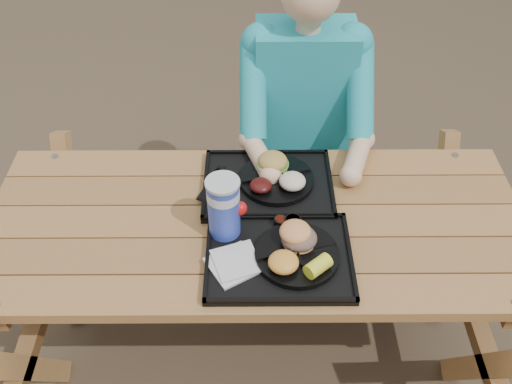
{
  "coord_description": "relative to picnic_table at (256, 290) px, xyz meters",
  "views": [
    {
      "loc": [
        -0.01,
        -1.31,
        2.11
      ],
      "look_at": [
        0.0,
        0.0,
        0.88
      ],
      "focal_mm": 40.0,
      "sensor_mm": 36.0,
      "label": 1
    }
  ],
  "objects": [
    {
      "name": "napkin_stack",
      "position": [
        -0.07,
        -0.21,
        0.4
      ],
      "size": [
        0.19,
        0.19,
        0.02
      ],
      "primitive_type": "cube",
      "rotation": [
        0.0,
        0.0,
        0.55
      ],
      "color": "silver",
      "rests_on": "tray_near"
    },
    {
      "name": "tray_near",
      "position": [
        0.07,
        -0.17,
        0.39
      ],
      "size": [
        0.45,
        0.35,
        0.02
      ],
      "primitive_type": "cube",
      "color": "black",
      "rests_on": "picnic_table"
    },
    {
      "name": "diner",
      "position": [
        0.19,
        0.59,
        0.27
      ],
      "size": [
        0.48,
        0.84,
        1.28
      ],
      "primitive_type": null,
      "color": "#1CB4C7",
      "rests_on": "ground"
    },
    {
      "name": "tray_far",
      "position": [
        0.04,
        0.16,
        0.39
      ],
      "size": [
        0.45,
        0.35,
        0.02
      ],
      "primitive_type": "cube",
      "color": "black",
      "rests_on": "picnic_table"
    },
    {
      "name": "condiment_bbq",
      "position": [
        0.08,
        -0.04,
        0.41
      ],
      "size": [
        0.04,
        0.04,
        0.03
      ],
      "primitive_type": "cylinder",
      "color": "#330C05",
      "rests_on": "tray_near"
    },
    {
      "name": "burger",
      "position": [
        0.06,
        0.22,
        0.46
      ],
      "size": [
        0.11,
        0.11,
        0.1
      ],
      "primitive_type": null,
      "color": "#BD9242",
      "rests_on": "plate_far"
    },
    {
      "name": "cutlery_far",
      "position": [
        -0.14,
        0.16,
        0.4
      ],
      "size": [
        0.06,
        0.17,
        0.01
      ],
      "primitive_type": "cube",
      "rotation": [
        0.0,
        0.0,
        -0.19
      ],
      "color": "black",
      "rests_on": "tray_far"
    },
    {
      "name": "plate_far",
      "position": [
        0.07,
        0.17,
        0.41
      ],
      "size": [
        0.26,
        0.26,
        0.02
      ],
      "primitive_type": "cylinder",
      "color": "black",
      "rests_on": "tray_far"
    },
    {
      "name": "soda_cup",
      "position": [
        -0.1,
        -0.06,
        0.5
      ],
      "size": [
        0.1,
        0.1,
        0.2
      ],
      "primitive_type": "cylinder",
      "color": "#1832B4",
      "rests_on": "tray_near"
    },
    {
      "name": "plate_near",
      "position": [
        0.12,
        -0.17,
        0.41
      ],
      "size": [
        0.26,
        0.26,
        0.02
      ],
      "primitive_type": "cylinder",
      "color": "black",
      "rests_on": "tray_near"
    },
    {
      "name": "sandwich",
      "position": [
        0.13,
        -0.14,
        0.47
      ],
      "size": [
        0.1,
        0.1,
        0.11
      ],
      "primitive_type": null,
      "color": "#F59E56",
      "rests_on": "plate_near"
    },
    {
      "name": "potato_salad",
      "position": [
        0.12,
        0.12,
        0.44
      ],
      "size": [
        0.09,
        0.09,
        0.05
      ],
      "primitive_type": "ellipsoid",
      "color": "beige",
      "rests_on": "plate_far"
    },
    {
      "name": "baked_beans",
      "position": [
        0.02,
        0.11,
        0.43
      ],
      "size": [
        0.08,
        0.08,
        0.03
      ],
      "primitive_type": "ellipsoid",
      "color": "#460E0E",
      "rests_on": "plate_far"
    },
    {
      "name": "picnic_table",
      "position": [
        0.0,
        0.0,
        0.0
      ],
      "size": [
        1.8,
        1.49,
        0.75
      ],
      "primitive_type": null,
      "color": "#999999",
      "rests_on": "ground"
    },
    {
      "name": "ground",
      "position": [
        0.0,
        0.0,
        -0.38
      ],
      "size": [
        60.0,
        60.0,
        0.0
      ],
      "primitive_type": "plane",
      "color": "#999999",
      "rests_on": "ground"
    },
    {
      "name": "mac_cheese",
      "position": [
        0.08,
        -0.23,
        0.44
      ],
      "size": [
        0.09,
        0.09,
        0.05
      ],
      "primitive_type": "ellipsoid",
      "color": "#F1A93F",
      "rests_on": "plate_near"
    },
    {
      "name": "corn_cob",
      "position": [
        0.18,
        -0.25,
        0.44
      ],
      "size": [
        0.11,
        0.11,
        0.05
      ],
      "primitive_type": null,
      "rotation": [
        0.0,
        0.0,
        0.7
      ],
      "color": "#FAFA34",
      "rests_on": "plate_near"
    },
    {
      "name": "condiment_mustard",
      "position": [
        0.12,
        -0.04,
        0.41
      ],
      "size": [
        0.05,
        0.05,
        0.03
      ],
      "primitive_type": "cylinder",
      "color": "orange",
      "rests_on": "tray_near"
    }
  ]
}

